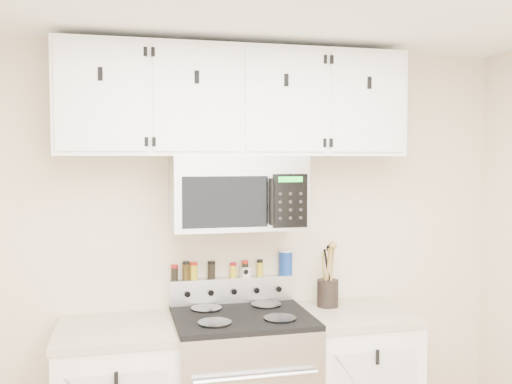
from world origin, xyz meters
The scene contains 13 objects.
back_wall centered at (0.00, 1.75, 1.25)m, with size 3.50×0.01×2.50m, color beige.
microwave centered at (0.00, 1.55, 1.63)m, with size 0.76×0.44×0.42m.
upper_cabinets centered at (0.00, 1.58, 2.15)m, with size 2.00×0.35×0.62m.
utensil_crock centered at (0.57, 1.58, 1.02)m, with size 0.13×0.13×0.38m.
kitchen_timer centered at (0.08, 1.71, 1.13)m, with size 0.05×0.04×0.06m, color silver.
salt_canister centered at (0.34, 1.71, 1.18)m, with size 0.09×0.09×0.16m.
spice_jar_0 centered at (-0.35, 1.71, 1.15)m, with size 0.04×0.04×0.09m.
spice_jar_1 centered at (-0.28, 1.71, 1.16)m, with size 0.04×0.04×0.11m.
spice_jar_2 centered at (-0.23, 1.71, 1.15)m, with size 0.04×0.04×0.10m.
spice_jar_3 centered at (-0.13, 1.71, 1.15)m, with size 0.05×0.05×0.11m.
spice_jar_4 centered at (0.01, 1.71, 1.15)m, with size 0.04×0.04×0.09m.
spice_jar_5 centered at (0.08, 1.71, 1.15)m, with size 0.04×0.04×0.10m.
spice_jar_6 centered at (0.17, 1.71, 1.15)m, with size 0.04×0.04×0.10m.
Camera 1 is at (-0.66, -1.67, 1.83)m, focal length 40.00 mm.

